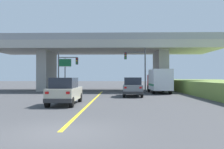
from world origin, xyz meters
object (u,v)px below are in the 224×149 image
Objects in this scene: box_truck at (159,81)px; highway_sign at (65,66)px; suv_crossing at (133,87)px; suv_lead at (65,91)px; traffic_signal_nearside at (138,64)px; traffic_signal_farside at (65,67)px.

highway_sign reaches higher than box_truck.
suv_crossing is at bearing -41.44° from highway_sign.
traffic_signal_nearside is at bearing 64.63° from suv_lead.
box_truck is 13.26m from highway_sign.
traffic_signal_nearside is 9.96m from traffic_signal_farside.
traffic_signal_nearside reaches higher than box_truck.
suv_crossing is 6.53m from box_truck.
suv_lead is 14.92m from traffic_signal_farside.
suv_lead is at bearing -125.50° from box_truck.
suv_crossing is 0.79× the size of traffic_signal_nearside.
traffic_signal_nearside reaches higher than suv_lead.
suv_crossing is 1.01× the size of highway_sign.
suv_crossing is 0.87× the size of traffic_signal_farside.
traffic_signal_farside is 1.43m from highway_sign.
suv_crossing is 11.24m from traffic_signal_farside.
box_truck is 1.12× the size of traffic_signal_nearside.
box_truck reaches higher than suv_crossing.
highway_sign is (-12.83, 2.71, 2.00)m from box_truck.
traffic_signal_farside is (-8.75, 6.62, 2.43)m from suv_crossing.
suv_crossing is (5.56, 7.75, 0.00)m from suv_lead.
suv_lead and suv_crossing have the same top height.
traffic_signal_farside is (-3.19, 14.37, 2.43)m from suv_lead.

